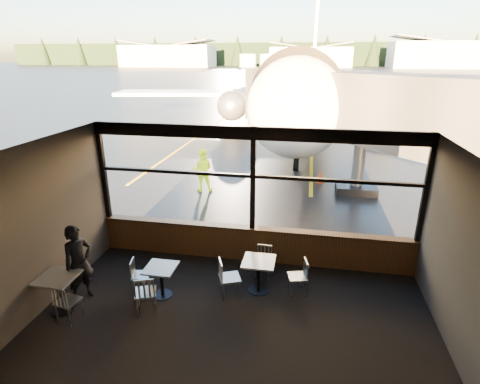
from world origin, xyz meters
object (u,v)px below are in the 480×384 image
(cafe_table_near, at_px, (259,276))
(cafe_table_left, at_px, (60,294))
(airliner, at_px, (311,46))
(passenger, at_px, (79,263))
(cafe_table_mid, at_px, (162,281))
(chair_near_n, at_px, (263,263))
(chair_near_w, at_px, (230,278))
(cone_nose, at_px, (320,177))
(chair_mid_w, at_px, (141,276))
(chair_mid_s, at_px, (146,293))
(ground_crew, at_px, (202,170))
(chair_near_e, at_px, (297,277))
(jet_bridge, at_px, (374,132))
(chair_left_s, at_px, (68,302))

(cafe_table_near, bearing_deg, cafe_table_left, -160.00)
(airliner, relative_size, passenger, 21.62)
(cafe_table_mid, bearing_deg, chair_near_n, 28.04)
(airliner, xyz_separation_m, chair_near_w, (-1.30, -22.68, -5.26))
(cafe_table_left, bearing_deg, chair_near_n, 26.57)
(cone_nose, bearing_deg, chair_mid_w, -115.22)
(cafe_table_near, relative_size, chair_mid_w, 0.97)
(chair_near_w, bearing_deg, cone_nose, 143.70)
(chair_near_w, bearing_deg, passenger, -101.10)
(cafe_table_mid, relative_size, chair_mid_s, 0.81)
(ground_crew, bearing_deg, cone_nose, -169.95)
(airliner, height_order, cafe_table_left, airliner)
(cafe_table_mid, distance_m, chair_mid_w, 0.52)
(cafe_table_left, relative_size, ground_crew, 0.48)
(cafe_table_mid, relative_size, chair_near_w, 0.79)
(chair_near_e, bearing_deg, ground_crew, 18.80)
(cafe_table_near, relative_size, ground_crew, 0.46)
(passenger, bearing_deg, jet_bridge, -12.48)
(chair_near_w, height_order, passenger, passenger)
(airliner, bearing_deg, cafe_table_mid, -95.66)
(chair_mid_s, bearing_deg, cone_nose, 47.36)
(chair_near_w, relative_size, chair_mid_w, 1.14)
(chair_near_w, height_order, chair_mid_s, chair_near_w)
(cafe_table_near, distance_m, chair_left_s, 3.98)
(cafe_table_left, xyz_separation_m, ground_crew, (0.85, 7.79, 0.44))
(cafe_table_left, xyz_separation_m, chair_near_e, (4.81, 1.51, 0.01))
(cafe_table_left, distance_m, ground_crew, 7.84)
(cafe_table_near, height_order, chair_mid_s, chair_mid_s)
(cafe_table_left, distance_m, passenger, 0.70)
(cafe_table_mid, bearing_deg, chair_left_s, -143.99)
(chair_mid_s, height_order, chair_mid_w, chair_mid_s)
(chair_near_n, relative_size, chair_mid_s, 0.90)
(cafe_table_near, distance_m, chair_mid_s, 2.48)
(cafe_table_left, xyz_separation_m, chair_mid_w, (1.36, 0.95, -0.00))
(airliner, distance_m, chair_left_s, 24.99)
(chair_near_n, xyz_separation_m, chair_left_s, (-3.64, -2.24, 0.03))
(airliner, bearing_deg, chair_near_n, -90.50)
(chair_left_s, distance_m, passenger, 0.87)
(chair_near_n, distance_m, passenger, 4.11)
(jet_bridge, relative_size, cafe_table_mid, 15.55)
(chair_near_e, height_order, passenger, passenger)
(jet_bridge, xyz_separation_m, cafe_table_mid, (-5.32, -7.42, -2.10))
(cafe_table_near, distance_m, chair_near_n, 0.56)
(cafe_table_mid, height_order, cone_nose, cafe_table_mid)
(chair_near_n, bearing_deg, cafe_table_left, 31.23)
(airliner, bearing_deg, cafe_table_left, -99.81)
(ground_crew, bearing_deg, chair_near_e, 110.29)
(chair_near_n, distance_m, ground_crew, 6.60)
(chair_near_e, relative_size, chair_mid_w, 1.03)
(cafe_table_mid, bearing_deg, chair_mid_s, -101.38)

